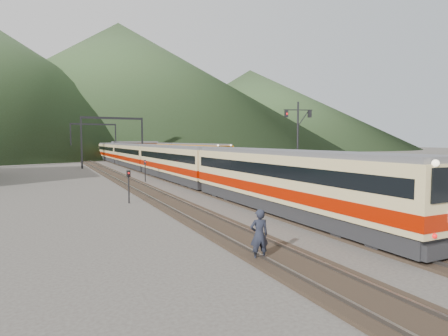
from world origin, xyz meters
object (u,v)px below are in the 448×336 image
main_train (151,158)px  worker (259,235)px  second_train (178,151)px  signal_mast (298,134)px

main_train → worker: size_ratio=42.85×
second_train → main_train: bearing=-116.8°
second_train → signal_mast: signal_mast is taller
signal_mast → worker: size_ratio=3.29×
signal_mast → worker: 15.92m
main_train → second_train: 25.53m
main_train → signal_mast: bearing=-80.0°
main_train → worker: bearing=-98.9°
signal_mast → main_train: bearing=100.0°
second_train → worker: second_train is taller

